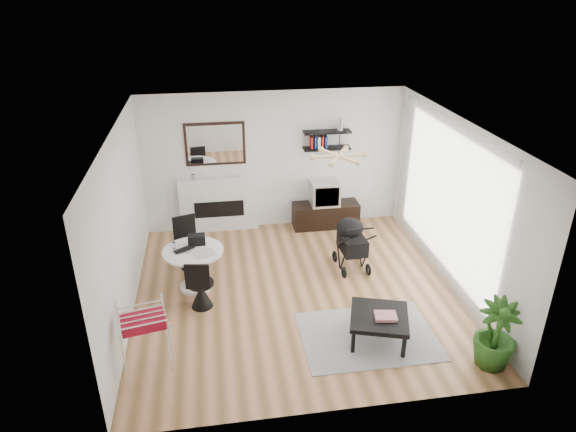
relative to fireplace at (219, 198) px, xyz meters
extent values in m
plane|color=brown|center=(1.10, -2.42, -0.69)|extent=(5.00, 5.00, 0.00)
plane|color=white|center=(1.10, -2.42, 2.01)|extent=(5.00, 5.00, 0.00)
plane|color=white|center=(1.10, 0.08, 0.66)|extent=(5.00, 0.00, 5.00)
plane|color=white|center=(-1.40, -2.42, 0.66)|extent=(0.00, 5.00, 5.00)
plane|color=white|center=(3.60, -2.42, 0.66)|extent=(0.00, 5.00, 5.00)
cube|color=white|center=(3.50, -2.22, 0.66)|extent=(0.04, 3.60, 2.60)
cube|color=white|center=(0.00, 0.00, -0.14)|extent=(1.50, 0.15, 1.10)
cube|color=black|center=(0.00, -0.06, -0.21)|extent=(0.95, 0.06, 0.32)
cube|color=black|center=(0.00, 0.06, 1.06)|extent=(1.12, 0.03, 0.82)
cube|color=white|center=(0.00, 0.04, 1.06)|extent=(1.02, 0.01, 0.72)
cube|color=black|center=(2.10, -0.05, 0.91)|extent=(0.90, 0.25, 0.04)
cube|color=black|center=(2.10, -0.05, 1.23)|extent=(0.90, 0.25, 0.04)
cube|color=black|center=(2.10, -0.16, -0.44)|extent=(1.30, 0.46, 0.49)
cube|color=silver|center=(2.07, -0.16, 0.04)|extent=(0.55, 0.48, 0.48)
cube|color=black|center=(2.07, -0.40, 0.04)|extent=(0.47, 0.01, 0.38)
cylinder|color=white|center=(-0.47, -2.05, -0.66)|extent=(0.51, 0.51, 0.06)
cylinder|color=white|center=(-0.47, -2.05, -0.33)|extent=(0.13, 0.13, 0.61)
cylinder|color=white|center=(-0.47, -2.05, -0.01)|extent=(0.95, 0.95, 0.04)
imported|color=black|center=(-0.58, -2.08, 0.02)|extent=(0.40, 0.35, 0.03)
cube|color=black|center=(-0.41, -1.86, 0.09)|extent=(0.28, 0.18, 0.16)
cube|color=beige|center=(-0.28, -2.19, 0.02)|extent=(0.39, 0.36, 0.01)
cylinder|color=white|center=(-0.76, -1.94, 0.06)|extent=(0.06, 0.06, 0.10)
cylinder|color=black|center=(-0.56, -1.38, -0.25)|extent=(0.43, 0.43, 0.05)
cone|color=black|center=(-0.56, -1.38, -0.48)|extent=(0.35, 0.35, 0.41)
cube|color=black|center=(-0.62, -1.19, 0.00)|extent=(0.38, 0.16, 0.44)
cylinder|color=black|center=(-0.37, -2.58, -0.27)|extent=(0.40, 0.40, 0.05)
cone|color=black|center=(-0.37, -2.58, -0.49)|extent=(0.33, 0.33, 0.38)
cube|color=black|center=(-0.40, -2.76, -0.05)|extent=(0.37, 0.10, 0.41)
cube|color=maroon|center=(-1.04, -3.91, 0.11)|extent=(0.57, 0.40, 0.14)
cube|color=black|center=(2.18, -1.82, -0.22)|extent=(0.42, 0.60, 0.27)
ellipsoid|color=black|center=(2.18, -1.65, 0.00)|extent=(0.47, 0.47, 0.33)
cylinder|color=black|center=(2.20, -2.19, 0.24)|extent=(0.43, 0.05, 0.03)
torus|color=black|center=(1.96, -1.56, -0.60)|extent=(0.06, 0.21, 0.20)
torus|color=black|center=(2.38, -1.54, -0.60)|extent=(0.06, 0.21, 0.20)
torus|color=black|center=(1.98, -2.10, -0.60)|extent=(0.06, 0.21, 0.20)
torus|color=black|center=(2.41, -2.08, -0.60)|extent=(0.06, 0.21, 0.20)
cube|color=#9C9C9C|center=(1.92, -3.67, -0.68)|extent=(1.87, 1.35, 0.01)
cube|color=black|center=(2.04, -3.76, -0.31)|extent=(0.97, 0.97, 0.07)
cube|color=black|center=(1.62, -3.97, -0.51)|extent=(0.04, 0.04, 0.33)
cube|color=black|center=(2.25, -4.17, -0.51)|extent=(0.04, 0.04, 0.33)
cube|color=black|center=(1.82, -3.34, -0.51)|extent=(0.04, 0.04, 0.33)
cube|color=black|center=(2.45, -3.54, -0.51)|extent=(0.04, 0.04, 0.33)
cube|color=#D13443|center=(2.10, -3.82, -0.25)|extent=(0.33, 0.28, 0.04)
imported|color=#255418|center=(3.33, -4.47, -0.21)|extent=(0.58, 0.58, 0.96)
camera|label=1|loc=(-0.08, -9.22, 3.93)|focal=32.00mm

